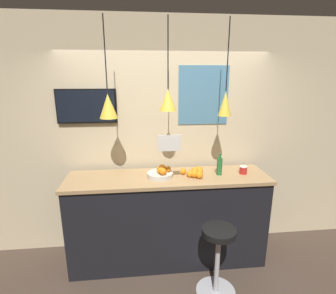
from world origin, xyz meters
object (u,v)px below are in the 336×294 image
at_px(spread_jar, 243,170).
at_px(mounted_tv, 87,106).
at_px(bar_stool, 218,253).
at_px(juice_bottle, 219,166).
at_px(fruit_bowl, 161,173).

relative_size(spread_jar, mounted_tv, 0.13).
distance_m(bar_stool, spread_jar, 0.99).
relative_size(juice_bottle, spread_jar, 2.75).
bearing_deg(spread_jar, bar_stool, -127.46).
distance_m(bar_stool, juice_bottle, 0.94).
bearing_deg(mounted_tv, fruit_bowl, -23.76).
bearing_deg(spread_jar, fruit_bowl, -179.74).
relative_size(bar_stool, spread_jar, 8.17).
xyz_separation_m(juice_bottle, spread_jar, (0.29, 0.00, -0.06)).
bearing_deg(spread_jar, juice_bottle, 180.00).
distance_m(juice_bottle, mounted_tv, 1.70).
height_order(bar_stool, spread_jar, spread_jar).
bearing_deg(fruit_bowl, mounted_tv, 156.24).
relative_size(fruit_bowl, spread_jar, 3.18).
height_order(juice_bottle, mounted_tv, mounted_tv).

